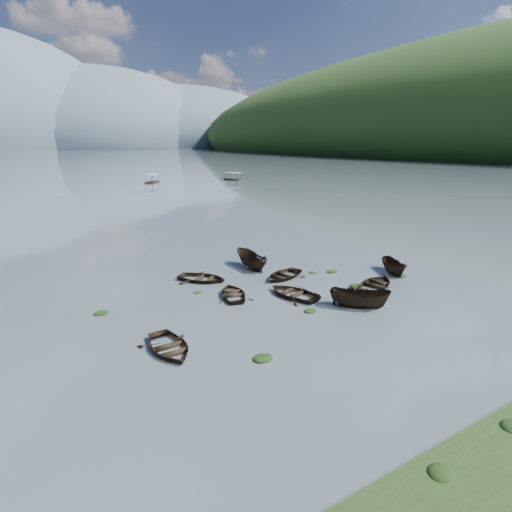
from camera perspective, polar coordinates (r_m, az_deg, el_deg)
ground_plane at (r=29.18m, az=12.26°, el=-9.42°), size 2400.00×2400.00×0.00m
haze_mtn_c at (r=932.65m, az=-21.53°, el=14.21°), size 520.00×520.00×260.00m
haze_mtn_d at (r=979.41m, az=-10.78°, el=15.05°), size 520.00×520.00×220.00m
rowboat_0 at (r=25.72m, az=-12.28°, el=-13.09°), size 3.33×4.57×0.93m
rowboat_1 at (r=33.35m, az=-3.27°, el=-5.75°), size 3.98×4.78×0.85m
rowboat_2 at (r=32.19m, az=14.48°, el=-7.09°), size 4.49×4.46×1.78m
rowboat_3 at (r=33.46m, az=5.37°, el=-5.72°), size 4.54×5.45×0.97m
rowboat_4 at (r=36.82m, az=16.76°, el=-4.29°), size 5.68×4.88×0.99m
rowboat_5 at (r=41.24m, az=19.05°, el=-2.32°), size 3.11×4.38×1.59m
rowboat_6 at (r=37.16m, az=-7.70°, el=-3.54°), size 5.51×5.62×0.95m
rowboat_7 at (r=37.73m, az=3.90°, el=-3.12°), size 5.33×4.54×0.94m
rowboat_8 at (r=40.54m, az=-0.72°, el=-1.72°), size 1.85×4.89×1.89m
weed_clump_0 at (r=24.32m, az=1.01°, el=-14.52°), size 1.25×1.02×0.27m
weed_clump_1 at (r=30.71m, az=7.79°, el=-7.86°), size 1.03×0.82×0.23m
weed_clump_2 at (r=36.49m, az=14.03°, el=-4.26°), size 1.22×0.98×0.26m
weed_clump_3 at (r=39.40m, az=8.10°, el=-2.41°), size 0.84×0.71×0.19m
weed_clump_4 at (r=40.48m, az=19.92°, el=-2.74°), size 1.26×1.00×0.26m
weed_clump_5 at (r=32.21m, az=-21.20°, el=-7.68°), size 1.10×0.89×0.23m
weed_clump_6 at (r=34.40m, az=-8.36°, el=-5.20°), size 0.82×0.68×0.17m
weed_clump_7 at (r=40.00m, az=10.84°, el=-2.26°), size 1.18×0.94×0.26m
pontoon_centre at (r=130.30m, az=-14.59°, el=10.09°), size 5.99×6.85×2.49m
pontoon_right at (r=135.48m, az=-3.29°, el=10.78°), size 4.80×6.71×2.38m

